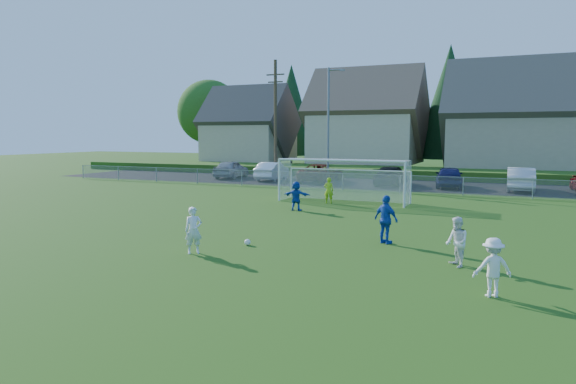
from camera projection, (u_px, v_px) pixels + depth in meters
name	position (u px, v px, depth m)	size (l,w,h in m)	color
ground	(178.00, 267.00, 14.99)	(160.00, 160.00, 0.00)	#193D0C
asphalt_lot	(388.00, 184.00, 40.01)	(60.00, 60.00, 0.00)	black
grass_embankment	(407.00, 173.00, 46.79)	(70.00, 6.00, 0.80)	#1E420F
soccer_ball	(247.00, 242.00, 17.97)	(0.22, 0.22, 0.22)	white
player_white_a	(194.00, 230.00, 16.68)	(0.56, 0.37, 1.53)	white
player_white_b	(457.00, 242.00, 15.01)	(0.72, 0.56, 1.47)	white
player_white_c	(493.00, 267.00, 12.22)	(0.92, 0.53, 1.43)	white
player_blue_a	(386.00, 220.00, 18.19)	(1.01, 0.42, 1.73)	#1242AD
player_blue_b	(296.00, 196.00, 26.20)	(1.39, 0.44, 1.50)	#1242AD
goalkeeper	(329.00, 190.00, 28.87)	(0.54, 0.35, 1.47)	#99D218
car_a	(231.00, 169.00, 45.84)	(1.88, 4.68, 1.59)	#94979B
car_b	(272.00, 171.00, 43.72)	(1.62, 4.64, 1.53)	white
car_c	(321.00, 173.00, 41.95)	(2.45, 5.31, 1.48)	#61130B
car_d	(391.00, 176.00, 39.15)	(2.05, 5.03, 1.46)	black
car_e	(449.00, 177.00, 37.47)	(1.87, 4.66, 1.59)	#131744
car_f	(521.00, 179.00, 35.23)	(1.72, 4.93, 1.62)	silver
soccer_goal	(344.00, 174.00, 29.41)	(7.42, 1.90, 2.50)	white
chainlink_fence	(371.00, 182.00, 34.94)	(52.06, 0.06, 1.20)	gray
streetlight	(329.00, 122.00, 39.88)	(1.38, 0.18, 9.00)	slate
utility_pole	(276.00, 119.00, 42.78)	(1.60, 0.26, 10.00)	#473321
houses_row	(442.00, 100.00, 52.01)	(53.90, 11.45, 13.27)	tan
tree_row	(441.00, 108.00, 58.14)	(65.98, 12.36, 13.80)	#382616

